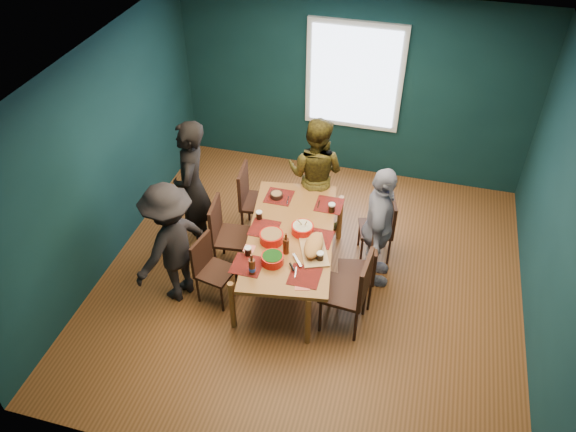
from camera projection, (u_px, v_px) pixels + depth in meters
The scene contains 26 objects.
room at pixel (319, 177), 6.20m from camera, with size 5.01×5.01×2.71m.
dining_table at pixel (291, 238), 6.48m from camera, with size 1.25×2.05×0.73m.
chair_left_far at pixel (252, 196), 7.25m from camera, with size 0.48×0.48×0.98m.
chair_left_mid at pixel (225, 230), 6.74m from camera, with size 0.48×0.48×0.97m.
chair_left_near at pixel (209, 265), 6.39m from camera, with size 0.45×0.45×0.84m.
chair_right_far at pixel (383, 224), 6.91m from camera, with size 0.48×0.48×0.88m.
chair_right_mid at pixel (364, 267), 6.33m from camera, with size 0.46×0.46×0.88m.
chair_right_near at pixel (354, 288), 5.96m from camera, with size 0.50×0.50×1.03m.
person_far_left at pixel (192, 188), 6.83m from camera, with size 0.66×0.43×1.80m, color black.
person_back at pixel (315, 174), 7.23m from camera, with size 0.78×0.61×1.60m, color black.
person_right at pixel (378, 228), 6.41m from camera, with size 0.93×0.39×1.59m, color silver.
person_near_left at pixel (171, 244), 6.24m from camera, with size 1.00×0.58×1.55m, color black.
bowl_salad at pixel (271, 237), 6.30m from camera, with size 0.27×0.27×0.11m.
bowl_dumpling at pixel (303, 229), 6.41m from camera, with size 0.26×0.26×0.24m.
bowl_herbs at pixel (272, 259), 6.03m from camera, with size 0.25×0.25×0.11m.
cutting_board at pixel (314, 246), 6.17m from camera, with size 0.45×0.70×0.15m.
small_bowl at pixel (277, 195), 6.94m from camera, with size 0.16×0.16×0.07m.
beer_bottle_a at pixel (252, 267), 5.88m from camera, with size 0.07×0.07×0.27m.
beer_bottle_b at pixel (286, 245), 6.12m from camera, with size 0.07×0.07×0.27m.
cola_glass_a at pixel (248, 251), 6.12m from camera, with size 0.08×0.08×0.11m.
cola_glass_b at pixel (320, 256), 6.05m from camera, with size 0.08×0.08×0.11m.
cola_glass_c at pixel (332, 207), 6.70m from camera, with size 0.08×0.08×0.12m.
cola_glass_d at pixel (259, 215), 6.61m from camera, with size 0.08×0.08×0.10m.
napkin_a at pixel (320, 235), 6.42m from camera, with size 0.14×0.14×0.00m, color #DE675D.
napkin_b at pixel (249, 249), 6.24m from camera, with size 0.12×0.12×0.00m, color #DE675D.
napkin_c at pixel (302, 285), 5.81m from camera, with size 0.16×0.16×0.00m, color #DE675D.
Camera 1 is at (0.99, -4.71, 4.99)m, focal length 35.00 mm.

